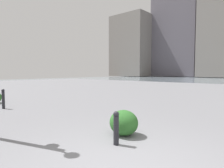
{
  "coord_description": "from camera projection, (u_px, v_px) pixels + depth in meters",
  "views": [
    {
      "loc": [
        -1.86,
        2.5,
        1.6
      ],
      "look_at": [
        6.06,
        -6.52,
        0.85
      ],
      "focal_mm": 30.82,
      "sensor_mm": 36.0,
      "label": 1
    }
  ],
  "objects": [
    {
      "name": "bollard_mid",
      "position": [
        3.0,
        98.0,
        8.35
      ],
      "size": [
        0.13,
        0.13,
        0.86
      ],
      "color": "#232328",
      "rests_on": "ground"
    },
    {
      "name": "building_highrise",
      "position": [
        134.0,
        47.0,
        77.3
      ],
      "size": [
        14.78,
        13.43,
        23.59
      ],
      "color": "gray",
      "rests_on": "ground"
    },
    {
      "name": "building_annex",
      "position": [
        177.0,
        28.0,
        72.16
      ],
      "size": [
        16.5,
        11.18,
        38.6
      ],
      "color": "#5B5660",
      "rests_on": "ground"
    },
    {
      "name": "bollard_near",
      "position": [
        116.0,
        127.0,
        4.21
      ],
      "size": [
        0.13,
        0.13,
        0.75
      ],
      "color": "#232328",
      "rests_on": "ground"
    },
    {
      "name": "shrub_round",
      "position": [
        124.0,
        123.0,
        4.86
      ],
      "size": [
        0.75,
        0.68,
        0.64
      ],
      "color": "#2D6628",
      "rests_on": "ground"
    }
  ]
}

